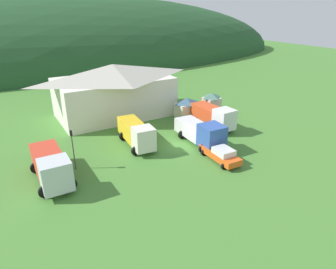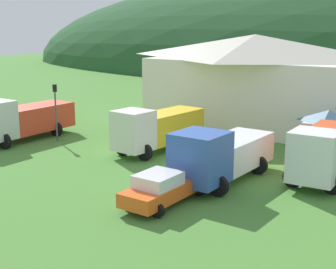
# 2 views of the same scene
# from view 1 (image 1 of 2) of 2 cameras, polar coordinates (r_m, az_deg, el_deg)

# --- Properties ---
(ground_plane) EXTENTS (200.00, 200.00, 0.00)m
(ground_plane) POSITION_cam_1_polar(r_m,az_deg,el_deg) (36.25, 2.41, -2.25)
(ground_plane) COLOR #477F33
(forested_hill_backdrop) EXTENTS (164.06, 60.00, 37.96)m
(forested_hill_backdrop) POSITION_cam_1_polar(r_m,az_deg,el_deg) (98.66, -20.29, 12.83)
(forested_hill_backdrop) COLOR #234C28
(forested_hill_backdrop) RESTS_ON ground
(depot_building) EXTENTS (17.82, 10.52, 7.78)m
(depot_building) POSITION_cam_1_polar(r_m,az_deg,el_deg) (46.21, -10.24, 8.39)
(depot_building) COLOR white
(depot_building) RESTS_ON ground
(play_shed_cream) EXTENTS (3.14, 2.35, 3.21)m
(play_shed_cream) POSITION_cam_1_polar(r_m,az_deg,el_deg) (44.56, 3.55, 5.00)
(play_shed_cream) COLOR beige
(play_shed_cream) RESTS_ON ground
(play_shed_pink) EXTENTS (2.48, 2.40, 2.93)m
(play_shed_pink) POSITION_cam_1_polar(r_m,az_deg,el_deg) (48.56, 8.27, 6.17)
(play_shed_pink) COLOR beige
(play_shed_pink) RESTS_ON ground
(tow_truck_silver) EXTENTS (3.42, 8.12, 3.31)m
(tow_truck_silver) POSITION_cam_1_polar(r_m,az_deg,el_deg) (30.60, -21.31, -5.57)
(tow_truck_silver) COLOR silver
(tow_truck_silver) RESTS_ON ground
(heavy_rig_striped) EXTENTS (3.47, 7.71, 3.17)m
(heavy_rig_striped) POSITION_cam_1_polar(r_m,az_deg,el_deg) (35.92, -5.98, 0.29)
(heavy_rig_striped) COLOR silver
(heavy_rig_striped) RESTS_ON ground
(box_truck_blue) EXTENTS (3.49, 7.83, 3.21)m
(box_truck_blue) POSITION_cam_1_polar(r_m,az_deg,el_deg) (36.26, 6.39, 0.44)
(box_truck_blue) COLOR #3356AD
(box_truck_blue) RESTS_ON ground
(heavy_rig_white) EXTENTS (3.36, 7.08, 3.22)m
(heavy_rig_white) POSITION_cam_1_polar(r_m,az_deg,el_deg) (41.55, 8.68, 3.52)
(heavy_rig_white) COLOR white
(heavy_rig_white) RESTS_ON ground
(service_pickup_orange) EXTENTS (2.41, 5.34, 1.66)m
(service_pickup_orange) POSITION_cam_1_polar(r_m,az_deg,el_deg) (33.07, 9.93, -3.66)
(service_pickup_orange) COLOR #EB591D
(service_pickup_orange) RESTS_ON ground
(traffic_light_west) EXTENTS (0.20, 0.32, 4.29)m
(traffic_light_west) POSITION_cam_1_polar(r_m,az_deg,el_deg) (31.74, -17.64, -2.05)
(traffic_light_west) COLOR #4C4C51
(traffic_light_west) RESTS_ON ground
(traffic_cone_near_pickup) EXTENTS (0.36, 0.36, 0.58)m
(traffic_cone_near_pickup) POSITION_cam_1_polar(r_m,az_deg,el_deg) (38.79, 3.39, -0.49)
(traffic_cone_near_pickup) COLOR orange
(traffic_cone_near_pickup) RESTS_ON ground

